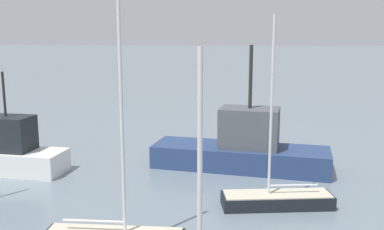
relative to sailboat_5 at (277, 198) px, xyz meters
The scene contains 3 objects.
sailboat_5 is the anchor object (origin of this frame).
fishing_boat_0 12.97m from the sailboat_5, 168.57° to the left, with size 6.08×2.21×4.80m.
fishing_boat_1 4.95m from the sailboat_5, 107.02° to the left, with size 8.76×3.39×6.01m.
Camera 1 is at (3.63, -7.92, 6.40)m, focal length 39.95 mm.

